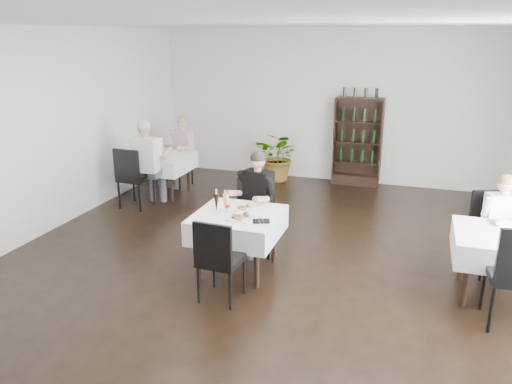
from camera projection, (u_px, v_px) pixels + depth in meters
room_shell at (261, 158)px, 5.82m from camera, size 9.00×9.00×9.00m
wine_shelf at (357, 143)px, 9.74m from camera, size 0.90×0.28×1.75m
main_table at (238, 225)px, 6.18m from camera, size 1.03×1.03×0.77m
left_table at (163, 163)px, 9.16m from camera, size 0.98×0.98×0.77m
right_table at (499, 246)px, 5.55m from camera, size 0.98×0.98×0.77m
potted_tree at (279, 156)px, 10.10m from camera, size 1.09×1.01×1.02m
main_chair_far at (254, 211)px, 6.77m from camera, size 0.58×0.59×1.02m
main_chair_near at (218, 256)px, 5.46m from camera, size 0.47×0.48×0.98m
left_chair_far at (180, 157)px, 9.83m from camera, size 0.54×0.55×0.99m
left_chair_near at (132, 174)px, 8.45m from camera, size 0.52×0.52×1.06m
right_chair_far at (492, 227)px, 6.21m from camera, size 0.60×0.60×1.02m
diner_main at (255, 195)px, 6.70m from camera, size 0.59×0.63×1.40m
diner_left_far at (181, 146)px, 9.70m from camera, size 0.58×0.62×1.36m
diner_left_near at (148, 157)px, 8.46m from camera, size 0.59×0.59×1.53m
diner_right_far at (503, 219)px, 6.00m from camera, size 0.56×0.60×1.29m
plate_far at (244, 208)px, 6.28m from camera, size 0.28×0.28×0.07m
plate_near at (241, 217)px, 5.94m from camera, size 0.29×0.29×0.09m
pilsner_dark at (216, 203)px, 6.14m from camera, size 0.07×0.07×0.30m
pilsner_lager at (225, 202)px, 6.22m from camera, size 0.06×0.06×0.26m
coke_bottle at (228, 205)px, 6.17m from camera, size 0.06×0.06×0.22m
napkin_cutlery at (261, 221)px, 5.87m from camera, size 0.24×0.21×0.02m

